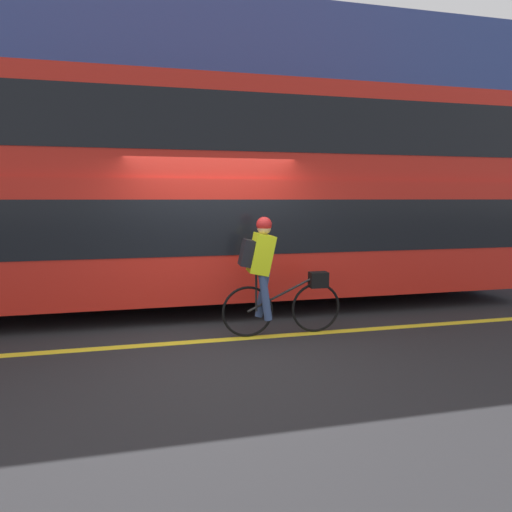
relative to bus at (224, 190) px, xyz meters
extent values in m
plane|color=#232326|center=(-0.31, -2.05, -2.06)|extent=(80.00, 80.00, 0.00)
cube|color=yellow|center=(-0.31, -1.96, -2.06)|extent=(50.00, 0.14, 0.01)
cube|color=gray|center=(-0.31, 2.53, -2.01)|extent=(60.00, 1.81, 0.11)
cube|color=#33478C|center=(-0.31, 3.58, 1.46)|extent=(60.00, 0.30, 7.04)
cylinder|color=black|center=(3.32, 0.00, -1.55)|extent=(1.02, 0.30, 1.02)
cylinder|color=black|center=(-3.32, 0.00, -1.55)|extent=(1.02, 0.30, 1.02)
cube|color=red|center=(0.00, 0.00, -0.81)|extent=(10.69, 2.49, 1.89)
cube|color=black|center=(0.00, 0.00, -0.58)|extent=(10.27, 2.51, 0.83)
cube|color=red|center=(0.00, 0.00, 0.89)|extent=(10.69, 2.39, 1.50)
cube|color=black|center=(0.00, 0.00, 0.96)|extent=(10.27, 2.41, 0.84)
torus|color=black|center=(1.06, -1.91, -1.70)|extent=(0.72, 0.04, 0.72)
torus|color=black|center=(0.07, -1.91, -1.70)|extent=(0.72, 0.04, 0.72)
cylinder|color=black|center=(0.57, -1.91, -1.47)|extent=(1.01, 0.03, 0.49)
cylinder|color=black|center=(0.19, -1.91, -1.43)|extent=(0.03, 0.03, 0.53)
cube|color=black|center=(1.09, -1.91, -1.29)|extent=(0.26, 0.16, 0.22)
cube|color=#D8EA19|center=(0.26, -1.91, -0.90)|extent=(0.37, 0.32, 0.58)
cube|color=black|center=(0.06, -1.91, -0.88)|extent=(0.21, 0.26, 0.38)
cylinder|color=#384C7A|center=(0.30, -1.82, -1.49)|extent=(0.22, 0.11, 0.65)
cylinder|color=#384C7A|center=(0.30, -2.00, -1.49)|extent=(0.20, 0.11, 0.65)
sphere|color=tan|center=(0.30, -1.91, -0.54)|extent=(0.19, 0.19, 0.19)
sphere|color=red|center=(0.30, -1.91, -0.50)|extent=(0.21, 0.21, 0.21)
cylinder|color=#194C23|center=(-0.25, 2.44, -1.47)|extent=(0.59, 0.59, 0.95)
cylinder|color=#59595B|center=(0.30, 2.44, -0.82)|extent=(0.07, 0.07, 2.25)
cube|color=#1959B2|center=(0.30, 2.40, 0.07)|extent=(0.36, 0.02, 0.36)
camera|label=1|loc=(-0.92, -7.15, -0.16)|focal=28.00mm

